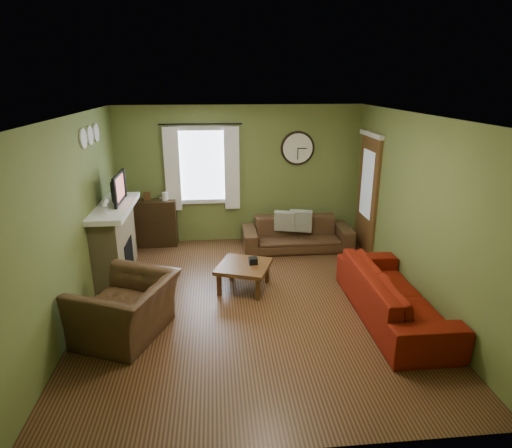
{
  "coord_description": "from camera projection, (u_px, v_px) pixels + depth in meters",
  "views": [
    {
      "loc": [
        -0.47,
        -5.42,
        3.03
      ],
      "look_at": [
        0.1,
        0.4,
        1.05
      ],
      "focal_mm": 30.0,
      "sensor_mm": 36.0,
      "label": 1
    }
  ],
  "objects": [
    {
      "name": "floor",
      "position": [
        252.0,
        302.0,
        6.12
      ],
      "size": [
        4.6,
        5.2,
        0.0
      ],
      "primitive_type": "cube",
      "color": "#50321C",
      "rests_on": "ground"
    },
    {
      "name": "ceiling",
      "position": [
        251.0,
        116.0,
        5.29
      ],
      "size": [
        4.6,
        5.2,
        0.0
      ],
      "primitive_type": "cube",
      "color": "white",
      "rests_on": "ground"
    },
    {
      "name": "wall_left",
      "position": [
        73.0,
        221.0,
        5.49
      ],
      "size": [
        0.0,
        5.2,
        2.6
      ],
      "primitive_type": "cube",
      "color": "olive",
      "rests_on": "ground"
    },
    {
      "name": "wall_right",
      "position": [
        417.0,
        211.0,
        5.91
      ],
      "size": [
        0.0,
        5.2,
        2.6
      ],
      "primitive_type": "cube",
      "color": "olive",
      "rests_on": "ground"
    },
    {
      "name": "wall_back",
      "position": [
        240.0,
        175.0,
        8.15
      ],
      "size": [
        4.6,
        0.0,
        2.6
      ],
      "primitive_type": "cube",
      "color": "olive",
      "rests_on": "ground"
    },
    {
      "name": "wall_front",
      "position": [
        281.0,
        319.0,
        3.25
      ],
      "size": [
        4.6,
        0.0,
        2.6
      ],
      "primitive_type": "cube",
      "color": "olive",
      "rests_on": "ground"
    },
    {
      "name": "fireplace",
      "position": [
        115.0,
        243.0,
        6.83
      ],
      "size": [
        0.4,
        1.4,
        1.1
      ],
      "primitive_type": "cube",
      "color": "#9D8B61",
      "rests_on": "floor"
    },
    {
      "name": "firebox",
      "position": [
        128.0,
        257.0,
        6.93
      ],
      "size": [
        0.04,
        0.6,
        0.55
      ],
      "primitive_type": "cube",
      "color": "black",
      "rests_on": "fireplace"
    },
    {
      "name": "mantel",
      "position": [
        113.0,
        207.0,
        6.65
      ],
      "size": [
        0.58,
        1.6,
        0.08
      ],
      "primitive_type": "cube",
      "color": "white",
      "rests_on": "fireplace"
    },
    {
      "name": "tv",
      "position": [
        115.0,
        192.0,
        6.72
      ],
      "size": [
        0.08,
        0.6,
        0.35
      ],
      "primitive_type": "imported",
      "rotation": [
        0.0,
        0.0,
        1.57
      ],
      "color": "black",
      "rests_on": "mantel"
    },
    {
      "name": "tv_screen",
      "position": [
        119.0,
        188.0,
        6.71
      ],
      "size": [
        0.02,
        0.62,
        0.36
      ],
      "primitive_type": "cube",
      "color": "#994C3F",
      "rests_on": "mantel"
    },
    {
      "name": "medallion_left",
      "position": [
        83.0,
        139.0,
        5.94
      ],
      "size": [
        0.28,
        0.28,
        0.03
      ],
      "primitive_type": "cylinder",
      "color": "white",
      "rests_on": "wall_left"
    },
    {
      "name": "medallion_mid",
      "position": [
        90.0,
        135.0,
        6.27
      ],
      "size": [
        0.28,
        0.28,
        0.03
      ],
      "primitive_type": "cylinder",
      "color": "white",
      "rests_on": "wall_left"
    },
    {
      "name": "medallion_right",
      "position": [
        96.0,
        133.0,
        6.6
      ],
      "size": [
        0.28,
        0.28,
        0.03
      ],
      "primitive_type": "cylinder",
      "color": "white",
      "rests_on": "wall_left"
    },
    {
      "name": "window_pane",
      "position": [
        202.0,
        166.0,
        8.01
      ],
      "size": [
        1.0,
        0.02,
        1.3
      ],
      "primitive_type": null,
      "color": "silver",
      "rests_on": "wall_back"
    },
    {
      "name": "curtain_rod",
      "position": [
        200.0,
        124.0,
        7.66
      ],
      "size": [
        0.03,
        0.03,
        1.5
      ],
      "primitive_type": "cylinder",
      "color": "black",
      "rests_on": "wall_back"
    },
    {
      "name": "curtain_left",
      "position": [
        172.0,
        170.0,
        7.88
      ],
      "size": [
        0.28,
        0.04,
        1.55
      ],
      "primitive_type": "cube",
      "color": "white",
      "rests_on": "wall_back"
    },
    {
      "name": "curtain_right",
      "position": [
        232.0,
        169.0,
        7.98
      ],
      "size": [
        0.28,
        0.04,
        1.55
      ],
      "primitive_type": "cube",
      "color": "white",
      "rests_on": "wall_back"
    },
    {
      "name": "wall_clock",
      "position": [
        298.0,
        148.0,
        8.05
      ],
      "size": [
        0.64,
        0.06,
        0.64
      ],
      "primitive_type": null,
      "color": "white",
      "rests_on": "wall_back"
    },
    {
      "name": "door",
      "position": [
        367.0,
        195.0,
        7.74
      ],
      "size": [
        0.05,
        0.9,
        2.1
      ],
      "primitive_type": "cube",
      "color": "brown",
      "rests_on": "floor"
    },
    {
      "name": "bookshelf",
      "position": [
        157.0,
        223.0,
        8.11
      ],
      "size": [
        0.75,
        0.32,
        0.89
      ],
      "primitive_type": null,
      "color": "black",
      "rests_on": "floor"
    },
    {
      "name": "book",
      "position": [
        160.0,
        194.0,
        8.12
      ],
      "size": [
        0.17,
        0.22,
        0.02
      ],
      "primitive_type": "imported",
      "rotation": [
        0.0,
        0.0,
        -0.04
      ],
      "color": "#58351A",
      "rests_on": "bookshelf"
    },
    {
      "name": "sofa_brown",
      "position": [
        297.0,
        234.0,
        7.99
      ],
      "size": [
        2.02,
        0.79,
        0.59
      ],
      "primitive_type": "imported",
      "color": "#432C1B",
      "rests_on": "floor"
    },
    {
      "name": "pillow_left",
      "position": [
        284.0,
        221.0,
        7.9
      ],
      "size": [
        0.39,
        0.2,
        0.37
      ],
      "primitive_type": "cube",
      "rotation": [
        0.0,
        0.0,
        -0.25
      ],
      "color": "gray",
      "rests_on": "sofa_brown"
    },
    {
      "name": "pillow_right",
      "position": [
        301.0,
        221.0,
        7.9
      ],
      "size": [
        0.43,
        0.23,
        0.41
      ],
      "primitive_type": "cube",
      "rotation": [
        0.0,
        0.0,
        -0.26
      ],
      "color": "gray",
      "rests_on": "sofa_brown"
    },
    {
      "name": "sofa_red",
      "position": [
        393.0,
        294.0,
        5.65
      ],
      "size": [
        0.89,
        2.27,
        0.66
      ],
      "primitive_type": "imported",
      "rotation": [
        0.0,
        0.0,
        1.57
      ],
      "color": "#681206",
      "rests_on": "floor"
    },
    {
      "name": "armchair",
      "position": [
        126.0,
        308.0,
        5.23
      ],
      "size": [
        1.36,
        1.43,
        0.74
      ],
      "primitive_type": "imported",
      "rotation": [
        0.0,
        0.0,
        -1.96
      ],
      "color": "#432C1B",
      "rests_on": "floor"
    },
    {
      "name": "coffee_table",
      "position": [
        244.0,
        276.0,
        6.48
      ],
      "size": [
        0.95,
        0.95,
        0.39
      ],
      "primitive_type": null,
      "rotation": [
        0.0,
        0.0,
        -0.35
      ],
      "color": "#58351A",
      "rests_on": "floor"
    },
    {
      "name": "tissue_box",
      "position": [
        253.0,
        263.0,
        6.44
      ],
      "size": [
        0.13,
        0.13,
        0.1
      ],
      "primitive_type": "cube",
      "rotation": [
        0.0,
        0.0,
        0.06
      ],
      "color": "black",
      "rests_on": "coffee_table"
    },
    {
      "name": "wine_glass_a",
      "position": [
        105.0,
        209.0,
        6.09
      ],
      "size": [
        0.07,
        0.07,
        0.19
      ],
      "primitive_type": null,
      "color": "white",
      "rests_on": "mantel"
    },
    {
      "name": "wine_glass_b",
      "position": [
        107.0,
        206.0,
        6.21
      ],
      "size": [
        0.07,
        0.07,
        0.21
      ],
      "primitive_type": null,
      "color": "white",
      "rests_on": "mantel"
    }
  ]
}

